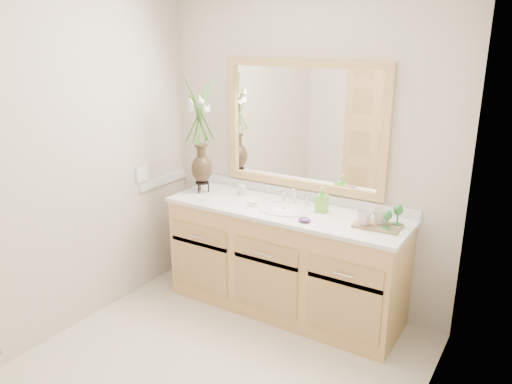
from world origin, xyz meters
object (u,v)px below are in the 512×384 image
Objects in this scene: flower_vase at (200,125)px; tray at (378,226)px; tumbler at (242,190)px; soap_bottle at (322,200)px.

tray is at bearing 0.28° from flower_vase.
flower_vase is at bearing -162.95° from tumbler.
tumbler is (0.32, 0.10, -0.51)m from flower_vase.
flower_vase reaches higher than tumbler.
soap_bottle is at bearing 167.45° from tray.
tumbler is 0.70m from soap_bottle.
tray is (1.15, -0.09, -0.03)m from tumbler.
soap_bottle is 0.54× the size of tray.
tumbler reaches higher than tray.
tumbler is at bearing 171.10° from soap_bottle.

